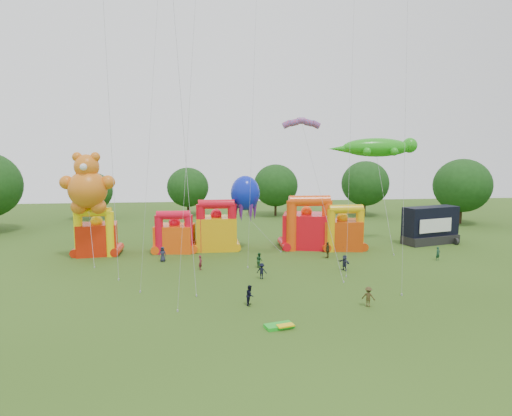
{
  "coord_description": "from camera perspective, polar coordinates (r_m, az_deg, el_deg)",
  "views": [
    {
      "loc": [
        -4.68,
        -28.1,
        12.52
      ],
      "look_at": [
        0.28,
        18.0,
        6.44
      ],
      "focal_mm": 32.0,
      "sensor_mm": 36.0,
      "label": 1
    }
  ],
  "objects": [
    {
      "name": "teddy_bear_kite",
      "position": [
        54.08,
        -20.2,
        1.1
      ],
      "size": [
        6.05,
        6.49,
        12.21
      ],
      "color": "orange",
      "rests_on": "ground"
    },
    {
      "name": "spectator_0",
      "position": [
        51.94,
        -11.6,
        -5.68
      ],
      "size": [
        0.92,
        0.71,
        1.68
      ],
      "primitive_type": "imported",
      "rotation": [
        0.0,
        0.0,
        -0.23
      ],
      "color": "#212438",
      "rests_on": "ground"
    },
    {
      "name": "folded_kite_bundle",
      "position": [
        33.12,
        3.01,
        -14.5
      ],
      "size": [
        2.2,
        1.5,
        0.31
      ],
      "color": "green",
      "rests_on": "ground"
    },
    {
      "name": "spectator_1",
      "position": [
        47.91,
        -6.95,
        -6.79
      ],
      "size": [
        0.5,
        0.64,
        1.54
      ],
      "primitive_type": "imported",
      "rotation": [
        0.0,
        0.0,
        1.3
      ],
      "color": "maroon",
      "rests_on": "ground"
    },
    {
      "name": "spectator_3",
      "position": [
        44.4,
        0.72,
        -7.88
      ],
      "size": [
        1.12,
        0.86,
        1.54
      ],
      "primitive_type": "imported",
      "rotation": [
        0.0,
        0.0,
        2.82
      ],
      "color": "black",
      "rests_on": "ground"
    },
    {
      "name": "spectator_6",
      "position": [
        56.68,
        10.52,
        -4.47
      ],
      "size": [
        1.07,
        0.98,
        1.84
      ],
      "primitive_type": "imported",
      "rotation": [
        0.0,
        0.0,
        5.71
      ],
      "color": "#512017",
      "rests_on": "ground"
    },
    {
      "name": "spectator_9",
      "position": [
        37.99,
        13.87,
        -10.71
      ],
      "size": [
        1.21,
        1.04,
        1.62
      ],
      "primitive_type": "imported",
      "rotation": [
        0.0,
        0.0,
        2.63
      ],
      "color": "#42351A",
      "rests_on": "ground"
    },
    {
      "name": "bouncy_castle_3",
      "position": [
        57.93,
        6.37,
        -2.47
      ],
      "size": [
        6.64,
        5.82,
        6.81
      ],
      "color": "red",
      "rests_on": "ground"
    },
    {
      "name": "bouncy_castle_4",
      "position": [
        57.76,
        10.78,
        -2.96
      ],
      "size": [
        5.17,
        4.39,
        5.76
      ],
      "color": "#CF3D0B",
      "rests_on": "ground"
    },
    {
      "name": "spectator_4",
      "position": [
        53.17,
        8.93,
        -5.2
      ],
      "size": [
        0.99,
        1.18,
        1.89
      ],
      "primitive_type": "imported",
      "rotation": [
        0.0,
        0.0,
        4.13
      ],
      "color": "#3B3517",
      "rests_on": "ground"
    },
    {
      "name": "stage_trailer",
      "position": [
        64.62,
        20.96,
        -2.07
      ],
      "size": [
        8.05,
        4.88,
        4.93
      ],
      "color": "black",
      "rests_on": "ground"
    },
    {
      "name": "octopus_kite",
      "position": [
        56.26,
        -0.38,
        -0.51
      ],
      "size": [
        6.03,
        4.38,
        9.28
      ],
      "color": "#0C1FBF",
      "rests_on": "ground"
    },
    {
      "name": "diamond_kites",
      "position": [
        44.01,
        2.11,
        13.19
      ],
      "size": [
        25.04,
        18.95,
        43.03
      ],
      "color": "red",
      "rests_on": "ground"
    },
    {
      "name": "gecko_kite",
      "position": [
        60.83,
        15.15,
        5.13
      ],
      "size": [
        11.94,
        9.48,
        14.0
      ],
      "color": "#229D16",
      "rests_on": "ground"
    },
    {
      "name": "spectator_7",
      "position": [
        55.4,
        21.79,
        -5.32
      ],
      "size": [
        0.66,
        0.56,
        1.53
      ],
      "primitive_type": "imported",
      "rotation": [
        0.0,
        0.0,
        0.41
      ],
      "color": "#173927",
      "rests_on": "ground"
    },
    {
      "name": "bouncy_castle_1",
      "position": [
        56.38,
        -10.13,
        -3.41
      ],
      "size": [
        4.97,
        4.21,
        5.19
      ],
      "color": "#FF510D",
      "rests_on": "ground"
    },
    {
      "name": "spectator_8",
      "position": [
        37.25,
        -0.76,
        -10.84
      ],
      "size": [
        0.8,
        0.93,
        1.64
      ],
      "primitive_type": "imported",
      "rotation": [
        0.0,
        0.0,
        1.32
      ],
      "color": "black",
      "rests_on": "ground"
    },
    {
      "name": "bouncy_castle_0",
      "position": [
        57.08,
        -19.29,
        -3.35
      ],
      "size": [
        5.05,
        4.3,
        5.79
      ],
      "color": "red",
      "rests_on": "ground"
    },
    {
      "name": "parafoil_kites",
      "position": [
        44.65,
        -7.71,
        7.94
      ],
      "size": [
        25.31,
        13.59,
        32.29
      ],
      "color": "red",
      "rests_on": "ground"
    },
    {
      "name": "spectator_5",
      "position": [
        48.2,
        11.0,
        -6.73
      ],
      "size": [
        1.19,
        1.53,
        1.62
      ],
      "primitive_type": "imported",
      "rotation": [
        0.0,
        0.0,
        5.26
      ],
      "color": "#24263C",
      "rests_on": "ground"
    },
    {
      "name": "bouncy_castle_2",
      "position": [
        56.72,
        -4.98,
        -2.8
      ],
      "size": [
        4.88,
        3.93,
        6.41
      ],
      "color": "#ECA30C",
      "rests_on": "ground"
    },
    {
      "name": "spectator_2",
      "position": [
        48.44,
        0.42,
        -6.54
      ],
      "size": [
        0.83,
        0.93,
        1.59
      ],
      "primitive_type": "imported",
      "rotation": [
        0.0,
        0.0,
        1.91
      ],
      "color": "#1B4421",
      "rests_on": "ground"
    },
    {
      "name": "tree_ring",
      "position": [
        29.6,
        0.8,
        -4.75
      ],
      "size": [
        123.46,
        125.56,
        12.07
      ],
      "color": "#352314",
      "rests_on": "ground"
    },
    {
      "name": "ground",
      "position": [
        31.12,
        3.17,
        -16.27
      ],
      "size": [
        160.0,
        160.0,
        0.0
      ],
      "primitive_type": "plane",
      "color": "#2E4914",
      "rests_on": "ground"
    }
  ]
}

